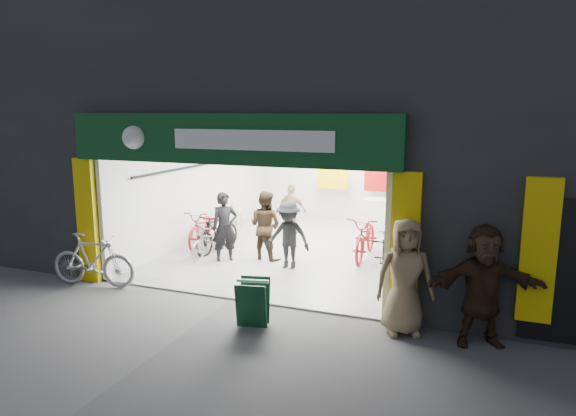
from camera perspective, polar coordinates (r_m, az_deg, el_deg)
The scene contains 17 objects.
ground at distance 9.99m, azimuth -6.49°, elevation -10.09°, with size 60.00×60.00×0.00m, color #56565B.
building at distance 13.71m, azimuth 6.59°, elevation 13.92°, with size 17.00×10.27×8.00m.
bike_left_front at distance 12.73m, azimuth -8.69°, elevation -3.57°, with size 0.56×1.60×0.84m, color #AEAEB3.
bike_left_midfront at distance 13.04m, azimuth -7.84°, elevation -2.75°, with size 0.49×1.73×1.04m, color black.
bike_left_midback at distance 13.82m, azimuth -9.35°, elevation -2.14°, with size 0.65×1.87×0.98m, color maroon.
bike_left_back at distance 14.92m, azimuth -6.87°, elevation -1.22°, with size 0.44×1.55×0.93m, color #BDBCC1.
bike_right_front at distance 11.17m, azimuth 10.65°, elevation -5.34°, with size 0.46×1.61×0.97m, color black.
bike_right_mid at distance 12.58m, azimuth 8.67°, elevation -3.18°, with size 0.71×2.05×1.08m, color maroon.
bike_right_back at distance 11.92m, azimuth 11.36°, elevation -4.23°, with size 0.47×1.68×1.01m, color #ACACB1.
parked_bike at distance 11.22m, azimuth -20.85°, elevation -5.43°, with size 0.52×1.84×1.11m, color #A3A4A7.
customer_a at distance 12.16m, azimuth -7.04°, elevation -2.18°, with size 0.61×0.40×1.68m, color black.
customer_b at distance 12.25m, azimuth -2.55°, elevation -1.99°, with size 0.82×0.64×1.69m, color #342317.
customer_c at distance 11.49m, azimuth 0.05°, elevation -3.12°, with size 1.02×0.58×1.57m, color black.
customer_d at distance 14.72m, azimuth 0.43°, elevation -0.21°, with size 0.87×0.36×1.49m, color #947F56.
pedestrian_near at distance 8.44m, azimuth 12.85°, elevation -7.47°, with size 0.92×0.60×1.89m, color #8E7753.
pedestrian_far at distance 8.37m, azimuth 20.85°, elevation -8.05°, with size 1.76×0.56×1.89m, color #332217.
sandwich_board at distance 8.64m, azimuth -3.91°, elevation -10.36°, with size 0.61×0.62×0.79m.
Camera 1 is at (4.37, -8.26, 3.55)m, focal length 32.00 mm.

